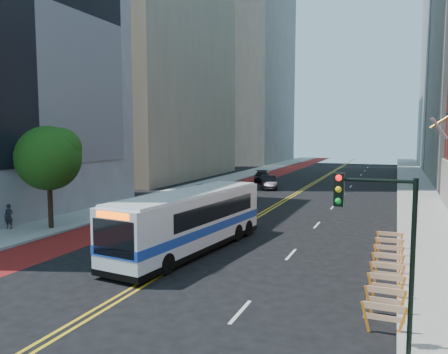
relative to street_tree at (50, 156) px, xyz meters
name	(u,v)px	position (x,y,z in m)	size (l,w,h in m)	color
ground	(153,278)	(11.24, -6.04, -4.91)	(160.00, 160.00, 0.00)	black
sidewalk_left	(196,187)	(-0.76, 23.96, -4.84)	(4.00, 140.00, 0.15)	gray
sidewalk_right	(419,198)	(23.24, 23.96, -4.84)	(4.00, 140.00, 0.15)	gray
bus_lane_paint	(227,189)	(3.14, 23.96, -4.91)	(3.60, 140.00, 0.01)	#62150E
center_line_inner	(296,193)	(11.06, 23.96, -4.91)	(0.14, 140.00, 0.01)	gold
center_line_outer	(299,193)	(11.42, 23.96, -4.91)	(0.14, 140.00, 0.01)	gold
lane_dashes	(351,186)	(16.04, 31.96, -4.90)	(0.14, 98.20, 0.01)	silver
midrise_left_far	(239,16)	(-12.76, 71.96, 27.59)	(20.00, 26.00, 65.00)	slate
construction_barriers	(387,266)	(20.84, -2.62, -4.24)	(1.42, 10.91, 1.00)	orange
street_tree	(50,156)	(0.00, 0.00, 0.00)	(4.20, 4.20, 6.70)	black
traffic_signal	(379,228)	(20.66, -9.55, -1.19)	(2.21, 0.34, 5.07)	black
transit_bus	(191,220)	(10.85, -1.31, -3.21)	(3.98, 12.07, 3.26)	silver
car_a	(201,190)	(2.82, 17.46, -4.24)	(1.59, 3.94, 1.34)	black
car_b	(269,182)	(7.39, 26.20, -4.15)	(1.60, 4.59, 1.51)	black
car_c	(262,177)	(4.67, 32.67, -4.19)	(2.03, 5.00, 1.45)	black
pedestrian	(9,216)	(-2.36, -1.31, -3.95)	(0.59, 0.39, 1.63)	black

